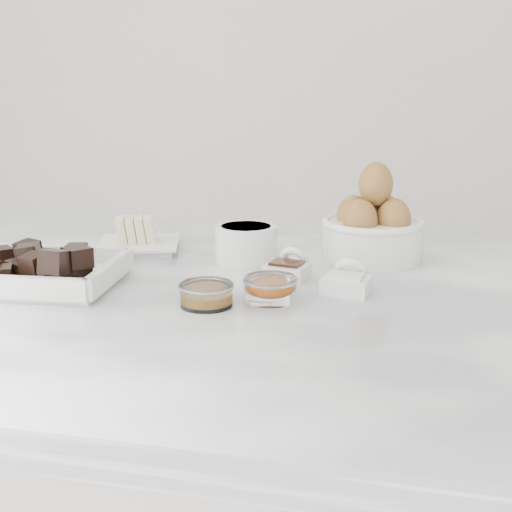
{
  "coord_description": "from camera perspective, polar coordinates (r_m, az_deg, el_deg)",
  "views": [
    {
      "loc": [
        0.22,
        -0.86,
        1.21
      ],
      "look_at": [
        0.02,
        0.03,
        0.98
      ],
      "focal_mm": 50.0,
      "sensor_mm": 36.0,
      "label": 1
    }
  ],
  "objects": [
    {
      "name": "zest_bowl",
      "position": [
        0.89,
        1.15,
        -2.53
      ],
      "size": [
        0.07,
        0.07,
        0.03
      ],
      "color": "white",
      "rests_on": "marble_slab"
    },
    {
      "name": "marble_slab",
      "position": [
        0.94,
        -1.61,
        -3.94
      ],
      "size": [
        1.2,
        0.8,
        0.04
      ],
      "primitive_type": "cube",
      "color": "white",
      "rests_on": "cabinet"
    },
    {
      "name": "vanilla_spoon",
      "position": [
        0.98,
        2.64,
        -0.94
      ],
      "size": [
        0.07,
        0.08,
        0.04
      ],
      "color": "white",
      "rests_on": "marble_slab"
    },
    {
      "name": "butter_plate",
      "position": [
        1.15,
        -9.47,
        1.36
      ],
      "size": [
        0.15,
        0.15,
        0.05
      ],
      "color": "white",
      "rests_on": "marble_slab"
    },
    {
      "name": "sugar_ramekin",
      "position": [
        1.06,
        -0.8,
        1.11
      ],
      "size": [
        0.09,
        0.09,
        0.05
      ],
      "color": "white",
      "rests_on": "marble_slab"
    },
    {
      "name": "salt_spoon",
      "position": [
        0.93,
        7.29,
        -1.99
      ],
      "size": [
        0.06,
        0.08,
        0.04
      ],
      "color": "white",
      "rests_on": "marble_slab"
    },
    {
      "name": "egg_bowl",
      "position": [
        1.09,
        9.31,
        2.2
      ],
      "size": [
        0.16,
        0.16,
        0.15
      ],
      "color": "white",
      "rests_on": "marble_slab"
    },
    {
      "name": "honey_bowl",
      "position": [
        0.87,
        -3.98,
        -3.05
      ],
      "size": [
        0.07,
        0.07,
        0.03
      ],
      "color": "white",
      "rests_on": "marble_slab"
    },
    {
      "name": "chocolate_dish",
      "position": [
        0.99,
        -17.39,
        -0.84
      ],
      "size": [
        0.24,
        0.19,
        0.06
      ],
      "color": "white",
      "rests_on": "marble_slab"
    }
  ]
}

